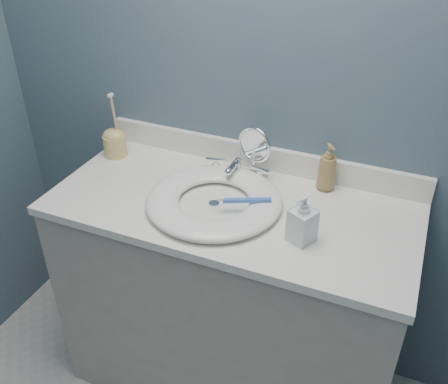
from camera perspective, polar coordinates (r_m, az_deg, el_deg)
The scene contains 12 objects.
back_wall at distance 1.74m, azimuth 4.48°, elevation 12.21°, with size 2.20×0.02×2.40m, color #49596D.
vanity_cabinet at distance 1.95m, azimuth 0.75°, elevation -12.46°, with size 1.20×0.55×0.85m, color #AFAAA0.
countertop at distance 1.66m, azimuth 0.86°, elevation -1.76°, with size 1.22×0.57×0.03m, color white.
backsplash at distance 1.84m, azimuth 4.00°, elevation 4.07°, with size 1.22×0.02×0.09m, color white.
basin at distance 1.64m, azimuth -1.15°, elevation -0.94°, with size 0.45×0.45×0.04m, color white, non-canonical shape.
drain at distance 1.65m, azimuth -1.15°, elevation -1.37°, with size 0.04×0.04×0.01m, color silver.
faucet at distance 1.79m, azimuth 1.42°, elevation 2.53°, with size 0.25×0.13×0.07m.
makeup_mirror at distance 1.75m, azimuth 3.48°, elevation 4.78°, with size 0.13×0.08×0.20m.
soap_bottle_amber at distance 1.73m, azimuth 11.75°, elevation 2.78°, with size 0.07×0.07×0.17m, color olive.
soap_bottle_clear at distance 1.47m, azimuth 9.00°, elevation -3.01°, with size 0.07×0.07×0.16m, color silver.
toothbrush_holder at distance 1.96m, azimuth -12.38°, elevation 5.66°, with size 0.09×0.09×0.26m.
toothbrush_lying at distance 1.59m, azimuth 2.39°, elevation -0.96°, with size 0.16×0.09×0.02m.
Camera 1 is at (0.51, -0.29, 1.81)m, focal length 40.00 mm.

